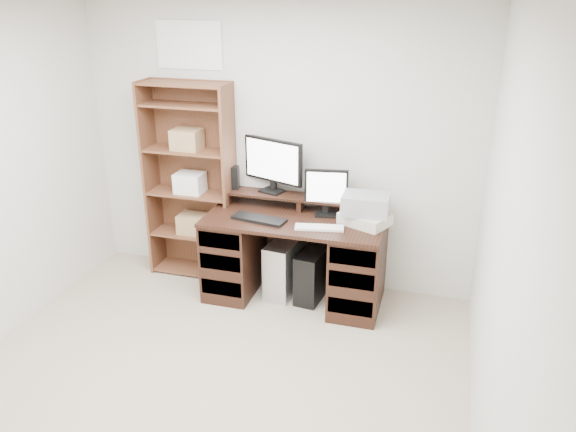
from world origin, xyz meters
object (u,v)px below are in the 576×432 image
at_px(tower_black, 313,274).
at_px(monitor_small, 326,191).
at_px(tower_silver, 285,266).
at_px(monitor_wide, 273,163).
at_px(printer, 365,219).
at_px(bookshelf, 191,180).
at_px(desk, 295,257).

bearing_deg(tower_black, monitor_small, 59.28).
xyz_separation_m(tower_silver, tower_black, (0.26, -0.03, -0.02)).
relative_size(monitor_wide, tower_black, 1.21).
height_order(monitor_small, printer, monitor_small).
bearing_deg(bookshelf, desk, -11.59).
bearing_deg(printer, tower_silver, -159.73).
distance_m(printer, bookshelf, 1.63).
xyz_separation_m(tower_black, bookshelf, (-1.19, 0.17, 0.69)).
height_order(tower_silver, tower_black, tower_silver).
xyz_separation_m(monitor_wide, bookshelf, (-0.77, -0.05, -0.21)).
distance_m(monitor_wide, bookshelf, 0.80).
bearing_deg(desk, tower_silver, 146.81).
relative_size(monitor_small, tower_silver, 0.80).
relative_size(printer, bookshelf, 0.21).
xyz_separation_m(monitor_small, tower_black, (-0.08, -0.10, -0.74)).
xyz_separation_m(monitor_wide, monitor_small, (0.50, -0.12, -0.17)).
bearing_deg(tower_black, tower_silver, -178.97).
bearing_deg(printer, monitor_small, -174.27).
bearing_deg(monitor_wide, bookshelf, -156.41).
bearing_deg(monitor_wide, tower_black, -6.94).
height_order(desk, tower_black, desk).
bearing_deg(monitor_small, desk, -156.47).
xyz_separation_m(desk, printer, (0.58, 0.03, 0.41)).
relative_size(monitor_small, bookshelf, 0.22).
bearing_deg(desk, printer, 3.12).
relative_size(desk, bookshelf, 0.83).
distance_m(monitor_small, bookshelf, 1.27).
relative_size(monitor_wide, bookshelf, 0.32).
xyz_separation_m(monitor_small, bookshelf, (-1.27, 0.07, -0.05)).
distance_m(monitor_wide, tower_black, 1.02).
bearing_deg(monitor_small, printer, -26.56).
distance_m(desk, printer, 0.71).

